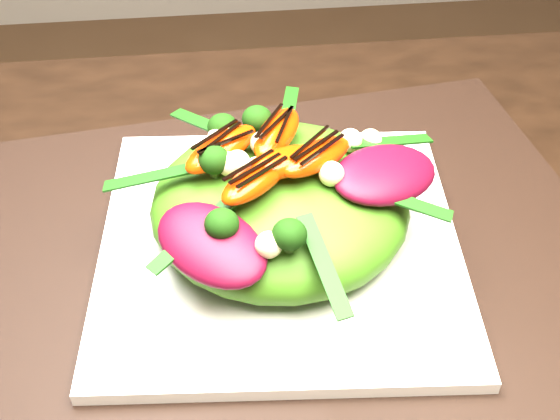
{
  "coord_description": "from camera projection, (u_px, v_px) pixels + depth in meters",
  "views": [
    {
      "loc": [
        -0.33,
        -0.28,
        1.17
      ],
      "look_at": [
        -0.28,
        0.13,
        0.8
      ],
      "focal_mm": 48.0,
      "sensor_mm": 36.0,
      "label": 1
    }
  ],
  "objects": [
    {
      "name": "orange_segment",
      "position": [
        278.0,
        136.0,
        0.55
      ],
      "size": [
        0.07,
        0.06,
        0.02
      ],
      "primitive_type": "ellipsoid",
      "rotation": [
        0.0,
        0.0,
        0.54
      ],
      "color": "red",
      "rests_on": "lettuce_mound"
    },
    {
      "name": "macadamia_nut",
      "position": [
        346.0,
        200.0,
        0.51
      ],
      "size": [
        0.02,
        0.02,
        0.02
      ],
      "primitive_type": "sphere",
      "rotation": [
        0.0,
        0.0,
        -0.18
      ],
      "color": "beige",
      "rests_on": "lettuce_mound"
    },
    {
      "name": "lettuce_mound",
      "position": [
        280.0,
        204.0,
        0.56
      ],
      "size": [
        0.23,
        0.23,
        0.07
      ],
      "primitive_type": "ellipsoid",
      "rotation": [
        0.0,
        0.0,
        -0.24
      ],
      "color": "#3D7115",
      "rests_on": "salad_bowl"
    },
    {
      "name": "plate_base",
      "position": [
        280.0,
        245.0,
        0.58
      ],
      "size": [
        0.3,
        0.3,
        0.01
      ],
      "primitive_type": "cube",
      "rotation": [
        0.0,
        0.0,
        -0.08
      ],
      "color": "white",
      "rests_on": "placemat"
    },
    {
      "name": "placemat",
      "position": [
        280.0,
        251.0,
        0.59
      ],
      "size": [
        0.56,
        0.45,
        0.0
      ],
      "primitive_type": "cube",
      "rotation": [
        0.0,
        0.0,
        0.12
      ],
      "color": "black",
      "rests_on": "dining_table"
    },
    {
      "name": "salad_bowl",
      "position": [
        280.0,
        232.0,
        0.57
      ],
      "size": [
        0.26,
        0.26,
        0.02
      ],
      "primitive_type": "cylinder",
      "rotation": [
        0.0,
        0.0,
        0.25
      ],
      "color": "silver",
      "rests_on": "plate_base"
    },
    {
      "name": "balsamic_drizzle",
      "position": [
        278.0,
        126.0,
        0.55
      ],
      "size": [
        0.04,
        0.03,
        0.0
      ],
      "primitive_type": "cube",
      "rotation": [
        0.0,
        0.0,
        0.54
      ],
      "color": "black",
      "rests_on": "orange_segment"
    },
    {
      "name": "broccoli_floret",
      "position": [
        198.0,
        134.0,
        0.56
      ],
      "size": [
        0.04,
        0.04,
        0.03
      ],
      "primitive_type": "sphere",
      "rotation": [
        0.0,
        0.0,
        -0.15
      ],
      "color": "#0A3309",
      "rests_on": "lettuce_mound"
    },
    {
      "name": "radicchio_leaf",
      "position": [
        385.0,
        174.0,
        0.53
      ],
      "size": [
        0.1,
        0.09,
        0.02
      ],
      "primitive_type": "ellipsoid",
      "rotation": [
        0.0,
        0.0,
        0.43
      ],
      "color": "#4A0819",
      "rests_on": "lettuce_mound"
    }
  ]
}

